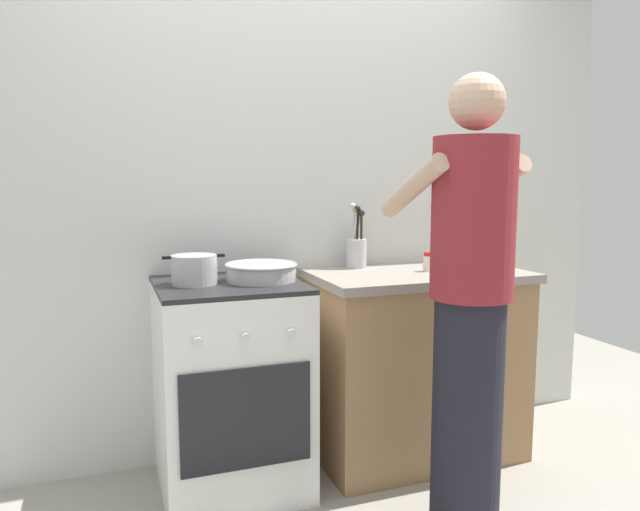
{
  "coord_description": "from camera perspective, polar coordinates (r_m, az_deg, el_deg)",
  "views": [
    {
      "loc": [
        -0.84,
        -2.3,
        1.33
      ],
      "look_at": [
        0.05,
        0.12,
        1.0
      ],
      "focal_mm": 33.49,
      "sensor_mm": 36.0,
      "label": 1
    }
  ],
  "objects": [
    {
      "name": "pot",
      "position": [
        2.51,
        -11.94,
        -1.33
      ],
      "size": [
        0.25,
        0.19,
        0.12
      ],
      "color": "#B2B2B7",
      "rests_on": "stove_range"
    },
    {
      "name": "utensil_crock",
      "position": [
        2.92,
        3.49,
        0.75
      ],
      "size": [
        0.1,
        0.1,
        0.32
      ],
      "color": "silver",
      "rests_on": "countertop"
    },
    {
      "name": "spice_bottle",
      "position": [
        2.85,
        10.27,
        -0.61
      ],
      "size": [
        0.04,
        0.04,
        0.09
      ],
      "color": "silver",
      "rests_on": "countertop"
    },
    {
      "name": "back_wall",
      "position": [
        2.99,
        0.19,
        5.75
      ],
      "size": [
        3.2,
        0.1,
        2.5
      ],
      "color": "silver",
      "rests_on": "ground"
    },
    {
      "name": "oil_bottle",
      "position": [
        2.86,
        13.59,
        0.76
      ],
      "size": [
        0.07,
        0.07,
        0.27
      ],
      "color": "gold",
      "rests_on": "countertop"
    },
    {
      "name": "person",
      "position": [
        2.26,
        14.11,
        -4.94
      ],
      "size": [
        0.41,
        0.5,
        1.7
      ],
      "color": "black",
      "rests_on": "ground"
    },
    {
      "name": "ground",
      "position": [
        2.79,
        -0.12,
        -21.21
      ],
      "size": [
        6.0,
        6.0,
        0.0
      ],
      "primitive_type": "plane",
      "color": "gray"
    },
    {
      "name": "mixing_bowl",
      "position": [
        2.55,
        -5.66,
        -1.48
      ],
      "size": [
        0.31,
        0.31,
        0.08
      ],
      "color": "#B7B7BC",
      "rests_on": "stove_range"
    },
    {
      "name": "countertop",
      "position": [
        2.95,
        9.09,
        -10.11
      ],
      "size": [
        1.0,
        0.6,
        0.9
      ],
      "color": "#99724C",
      "rests_on": "ground"
    },
    {
      "name": "stove_range",
      "position": [
        2.65,
        -8.55,
        -12.2
      ],
      "size": [
        0.6,
        0.62,
        0.9
      ],
      "color": "white",
      "rests_on": "ground"
    }
  ]
}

